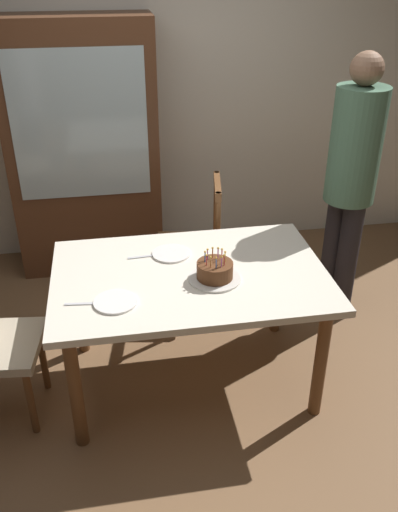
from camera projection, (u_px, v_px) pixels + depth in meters
name	position (u px, v px, depth m)	size (l,w,h in m)	color
ground	(191.00, 378.00, 3.31)	(6.40, 6.40, 0.00)	brown
back_wall	(153.00, 92.00, 4.26)	(6.40, 0.10, 2.60)	silver
dining_table	(190.00, 287.00, 2.99)	(1.48, 0.98, 0.75)	silver
birthday_cake	(215.00, 272.00, 2.86)	(0.28, 0.28, 0.17)	silver
plate_near_celebrant	(116.00, 302.00, 2.69)	(0.22, 0.22, 0.01)	white
plate_far_side	(171.00, 253.00, 3.12)	(0.22, 0.22, 0.01)	white
fork_near_celebrant	(83.00, 304.00, 2.68)	(0.18, 0.02, 0.01)	silver
fork_far_side	(143.00, 257.00, 3.09)	(0.18, 0.02, 0.01)	silver
chair_spindle_back	(192.00, 248.00, 3.80)	(0.51, 0.51, 0.95)	brown
person_guest	(351.00, 177.00, 3.44)	(0.32, 0.32, 1.78)	#262328
china_cabinet	(84.00, 151.00, 4.10)	(1.10, 0.45, 1.90)	#56331E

